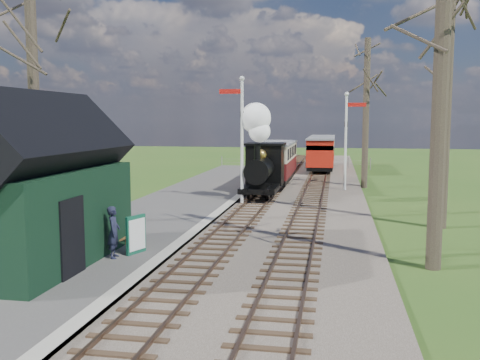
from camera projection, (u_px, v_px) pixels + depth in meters
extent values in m
plane|color=#2E581B|center=(134.00, 338.00, 10.25)|extent=(140.00, 140.00, 0.00)
ellipsoid|color=#385B23|center=(126.00, 255.00, 74.99)|extent=(57.60, 36.00, 16.20)
ellipsoid|color=#385B23|center=(379.00, 280.00, 74.10)|extent=(70.40, 44.00, 19.80)
ellipsoid|color=#385B23|center=(256.00, 254.00, 81.96)|extent=(64.00, 40.00, 18.00)
cube|color=brown|center=(293.00, 190.00, 31.53)|extent=(8.00, 60.00, 0.10)
cube|color=brown|center=(263.00, 187.00, 31.84)|extent=(0.07, 60.00, 0.12)
cube|color=brown|center=(279.00, 188.00, 31.66)|extent=(0.07, 60.00, 0.12)
cube|color=#38281C|center=(271.00, 188.00, 31.75)|extent=(1.60, 60.00, 0.09)
cube|color=brown|center=(307.00, 188.00, 31.38)|extent=(0.07, 60.00, 0.12)
cube|color=brown|center=(324.00, 189.00, 31.20)|extent=(0.07, 60.00, 0.12)
cube|color=#38281C|center=(315.00, 189.00, 31.30)|extent=(1.60, 60.00, 0.09)
cube|color=#474442|center=(175.00, 208.00, 24.55)|extent=(5.00, 44.00, 0.20)
cube|color=#B2AD9E|center=(223.00, 210.00, 24.14)|extent=(0.40, 44.00, 0.21)
cube|color=black|center=(39.00, 217.00, 14.75)|extent=(3.00, 6.00, 2.60)
cube|color=black|center=(36.00, 150.00, 14.54)|extent=(3.25, 6.30, 3.25)
cube|color=black|center=(73.00, 237.00, 13.54)|extent=(0.06, 1.20, 2.00)
cylinder|color=silver|center=(242.00, 144.00, 25.68)|extent=(0.14, 0.14, 6.00)
sphere|color=silver|center=(242.00, 78.00, 25.33)|extent=(0.24, 0.24, 0.24)
cube|color=#B7140F|center=(231.00, 91.00, 25.49)|extent=(1.10, 0.08, 0.22)
cube|color=black|center=(242.00, 115.00, 25.52)|extent=(0.18, 0.06, 0.30)
cylinder|color=silver|center=(346.00, 144.00, 30.70)|extent=(0.14, 0.14, 5.50)
sphere|color=silver|center=(347.00, 94.00, 30.38)|extent=(0.24, 0.24, 0.24)
cube|color=#B7140F|center=(356.00, 105.00, 30.35)|extent=(1.10, 0.08, 0.22)
cube|color=black|center=(346.00, 124.00, 30.57)|extent=(0.18, 0.06, 0.30)
cylinder|color=#382D23|center=(33.00, 83.00, 19.71)|extent=(0.41, 0.41, 11.00)
cylinder|color=#382D23|center=(442.00, 51.00, 14.30)|extent=(0.42, 0.42, 12.00)
cylinder|color=#382D23|center=(446.00, 97.00, 20.05)|extent=(0.40, 0.40, 10.00)
cylinder|color=#382D23|center=(366.00, 114.00, 32.25)|extent=(0.39, 0.39, 9.00)
cube|color=slate|center=(294.00, 160.00, 45.32)|extent=(12.60, 0.02, 0.01)
cube|color=slate|center=(294.00, 163.00, 45.35)|extent=(12.60, 0.02, 0.02)
cylinder|color=slate|center=(294.00, 163.00, 45.35)|extent=(0.08, 0.08, 1.00)
cube|color=black|center=(262.00, 187.00, 27.80)|extent=(1.81, 4.25, 0.27)
cylinder|color=black|center=(260.00, 170.00, 27.07)|extent=(1.17, 2.76, 1.17)
cube|color=black|center=(265.00, 164.00, 28.92)|extent=(1.91, 1.70, 2.12)
cylinder|color=black|center=(257.00, 152.00, 25.92)|extent=(0.30, 0.30, 0.85)
sphere|color=gold|center=(261.00, 155.00, 27.29)|extent=(0.55, 0.55, 0.55)
sphere|color=white|center=(259.00, 131.00, 25.79)|extent=(1.06, 1.06, 1.06)
sphere|color=white|center=(256.00, 118.00, 25.85)|extent=(1.49, 1.49, 1.49)
cylinder|color=black|center=(249.00, 192.00, 26.65)|extent=(0.11, 0.68, 0.68)
cylinder|color=black|center=(268.00, 193.00, 26.48)|extent=(0.11, 0.68, 0.68)
cube|color=black|center=(275.00, 177.00, 33.68)|extent=(2.02, 7.43, 0.32)
cube|color=#5A1415|center=(275.00, 167.00, 33.60)|extent=(2.12, 7.43, 0.96)
cube|color=beige|center=(275.00, 152.00, 33.50)|extent=(2.12, 7.43, 0.96)
cube|color=slate|center=(275.00, 143.00, 33.44)|extent=(2.23, 7.65, 0.13)
cube|color=black|center=(320.00, 166.00, 41.49)|extent=(1.90, 4.99, 0.30)
cube|color=#AA1A0E|center=(321.00, 159.00, 41.43)|extent=(2.00, 4.99, 0.90)
cube|color=beige|center=(321.00, 147.00, 41.33)|extent=(2.00, 4.99, 0.90)
cube|color=slate|center=(321.00, 140.00, 41.27)|extent=(2.10, 5.19, 0.12)
cube|color=black|center=(322.00, 161.00, 46.87)|extent=(1.90, 4.99, 0.30)
cube|color=#AA1A0E|center=(322.00, 154.00, 46.81)|extent=(2.00, 4.99, 0.90)
cube|color=beige|center=(323.00, 144.00, 46.70)|extent=(2.00, 4.99, 0.90)
cube|color=slate|center=(323.00, 138.00, 46.65)|extent=(2.10, 5.19, 0.12)
cube|color=#104E36|center=(136.00, 234.00, 15.87)|extent=(0.36, 0.76, 1.14)
cube|color=silver|center=(137.00, 235.00, 15.84)|extent=(0.26, 0.64, 0.94)
cube|color=#4F351C|center=(111.00, 241.00, 16.49)|extent=(0.68, 1.47, 0.06)
cube|color=#4F351C|center=(106.00, 232.00, 16.52)|extent=(0.33, 1.41, 0.61)
cube|color=#4F351C|center=(108.00, 250.00, 15.88)|extent=(0.06, 0.06, 0.20)
cube|color=#4F351C|center=(115.00, 241.00, 17.12)|extent=(0.06, 0.06, 0.20)
imported|color=#1C1D32|center=(114.00, 232.00, 15.34)|extent=(0.46, 0.61, 1.50)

